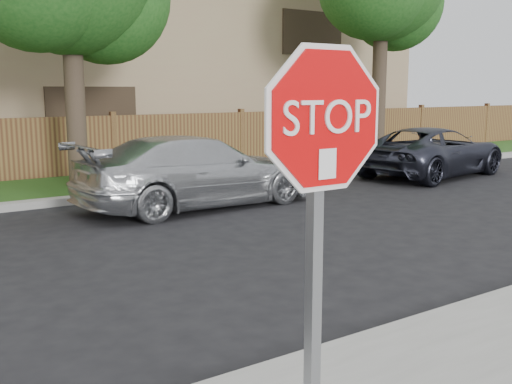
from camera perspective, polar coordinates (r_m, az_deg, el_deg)
stop_sign at (r=3.01m, az=6.22°, el=0.87°), size 1.01×0.13×2.55m
sedan_right at (r=11.74m, az=-5.69°, el=1.97°), size 4.93×2.22×1.40m
sedan_far_right at (r=16.53m, az=16.52°, el=3.70°), size 4.92×2.84×1.29m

